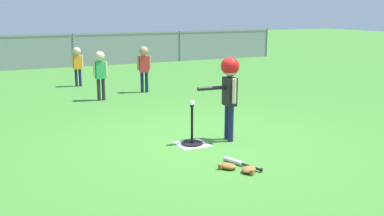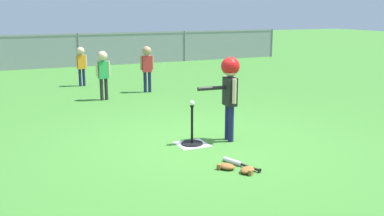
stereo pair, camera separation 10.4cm
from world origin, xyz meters
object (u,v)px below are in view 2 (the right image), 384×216
(baseball_on_tee, at_px, (192,103))
(fielder_near_left, at_px, (103,69))
(batting_tee, at_px, (192,139))
(fielder_deep_center, at_px, (147,63))
(fielder_deep_right, at_px, (81,61))
(glove_near_bats, at_px, (226,166))
(batter_child, at_px, (230,82))
(spare_bat_silver, at_px, (236,163))
(glove_by_plate, at_px, (248,170))

(baseball_on_tee, relative_size, fielder_near_left, 0.07)
(batting_tee, relative_size, fielder_deep_center, 0.53)
(fielder_deep_right, bearing_deg, batting_tee, -85.16)
(fielder_near_left, bearing_deg, fielder_deep_right, 92.54)
(baseball_on_tee, height_order, fielder_deep_center, fielder_deep_center)
(fielder_deep_center, height_order, glove_near_bats, fielder_deep_center)
(baseball_on_tee, xyz_separation_m, batter_child, (0.59, -0.05, 0.28))
(batting_tee, xyz_separation_m, spare_bat_silver, (0.15, -1.03, -0.06))
(fielder_near_left, xyz_separation_m, spare_bat_silver, (0.55, -4.78, -0.66))
(batter_child, bearing_deg, fielder_deep_center, 87.60)
(fielder_deep_right, relative_size, fielder_near_left, 0.94)
(fielder_deep_right, bearing_deg, fielder_near_left, -87.46)
(baseball_on_tee, distance_m, fielder_deep_center, 4.30)
(batter_child, distance_m, glove_near_bats, 1.50)
(batting_tee, bearing_deg, fielder_deep_center, 79.69)
(batting_tee, xyz_separation_m, batter_child, (0.59, -0.05, 0.82))
(spare_bat_silver, relative_size, glove_by_plate, 2.16)
(batter_child, distance_m, fielder_near_left, 3.93)
(spare_bat_silver, bearing_deg, glove_by_plate, -92.84)
(baseball_on_tee, xyz_separation_m, fielder_near_left, (-0.40, 3.75, 0.07))
(fielder_near_left, relative_size, spare_bat_silver, 1.83)
(batting_tee, distance_m, spare_bat_silver, 1.04)
(batter_child, height_order, fielder_deep_right, batter_child)
(fielder_deep_right, distance_m, glove_near_bats, 6.91)
(spare_bat_silver, xyz_separation_m, glove_near_bats, (-0.19, -0.08, 0.01))
(batter_child, height_order, fielder_near_left, batter_child)
(baseball_on_tee, distance_m, batter_child, 0.65)
(fielder_near_left, relative_size, glove_by_plate, 3.96)
(glove_near_bats, bearing_deg, fielder_deep_right, 93.76)
(glove_near_bats, bearing_deg, batting_tee, 88.06)
(batting_tee, height_order, baseball_on_tee, baseball_on_tee)
(batting_tee, distance_m, fielder_deep_right, 5.81)
(batter_child, bearing_deg, glove_by_plate, -109.64)
(batting_tee, distance_m, baseball_on_tee, 0.54)
(batter_child, relative_size, glove_near_bats, 4.68)
(batting_tee, relative_size, spare_bat_silver, 1.00)
(glove_near_bats, bearing_deg, spare_bat_silver, 21.87)
(batting_tee, xyz_separation_m, fielder_deep_right, (-0.49, 5.76, 0.56))
(spare_bat_silver, bearing_deg, fielder_deep_right, 95.37)
(glove_by_plate, bearing_deg, fielder_deep_center, 83.48)
(fielder_deep_right, distance_m, fielder_near_left, 2.02)
(fielder_near_left, bearing_deg, glove_near_bats, -85.74)
(fielder_near_left, bearing_deg, fielder_deep_center, 22.47)
(fielder_deep_right, xyz_separation_m, glove_by_plate, (0.62, -7.09, -0.61))
(batter_child, bearing_deg, baseball_on_tee, 175.13)
(batter_child, distance_m, glove_by_plate, 1.61)
(glove_by_plate, bearing_deg, baseball_on_tee, 95.81)
(batter_child, height_order, spare_bat_silver, batter_child)
(fielder_deep_right, bearing_deg, spare_bat_silver, -84.63)
(batter_child, xyz_separation_m, fielder_near_left, (-0.99, 3.80, -0.21))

